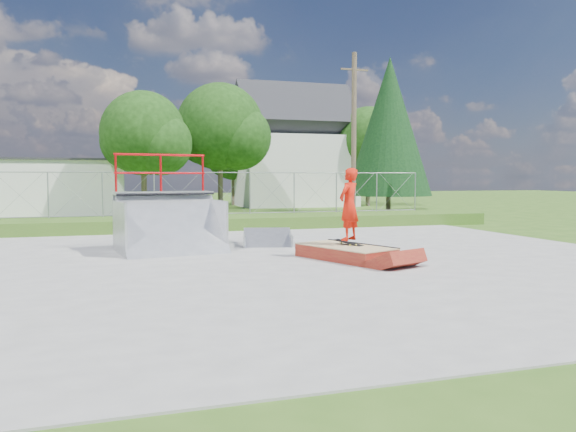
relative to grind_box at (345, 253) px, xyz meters
name	(u,v)px	position (x,y,z in m)	size (l,w,h in m)	color
ground	(271,264)	(-1.92, 0.01, -0.19)	(120.00, 120.00, 0.00)	#315919
concrete_pad	(271,263)	(-1.92, 0.01, -0.17)	(20.00, 16.00, 0.04)	gray
grass_berm	(207,223)	(-1.92, 9.51, 0.06)	(24.00, 3.00, 0.50)	#315919
grind_box	(345,253)	(0.00, 0.00, 0.00)	(2.06, 2.79, 0.37)	maroon
quarter_pipe	(171,203)	(-4.03, 2.80, 1.19)	(2.76, 2.34, 2.76)	#A5A9AD
flat_bank_ramp	(268,238)	(-1.07, 3.48, 0.04)	(1.46, 1.56, 0.45)	#A5A9AD
skateboard	(349,243)	(0.15, 0.13, 0.23)	(0.22, 0.80, 0.02)	black
skater	(349,207)	(0.15, 0.13, 1.15)	(0.67, 0.44, 1.83)	red
chain_link_fence	(203,194)	(-1.92, 10.51, 1.21)	(20.00, 0.06, 1.80)	gray
utility_building_flat	(32,187)	(-9.92, 22.01, 1.31)	(10.00, 6.00, 3.00)	silver
gable_house	(293,153)	(7.08, 26.01, 3.65)	(8.40, 6.08, 8.94)	silver
utility_pole	(354,137)	(5.58, 12.01, 3.81)	(0.24, 0.24, 8.00)	#4E3F31
tree_left_near	(148,136)	(-3.67, 17.84, 4.05)	(4.76, 4.48, 6.65)	#4E3F31
tree_center	(225,130)	(0.86, 19.82, 4.66)	(5.44, 5.12, 7.60)	#4E3F31
tree_right_far	(373,143)	(12.34, 23.83, 4.35)	(5.10, 4.80, 7.12)	#4E3F31
tree_back_mid	(237,156)	(3.29, 27.87, 3.44)	(4.08, 3.84, 5.70)	#4E3F31
conifer_tree	(389,127)	(10.08, 17.01, 4.86)	(5.04, 5.04, 9.10)	#4E3F31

